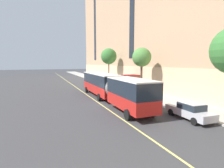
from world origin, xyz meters
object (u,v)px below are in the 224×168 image
at_px(parked_car_navy_3, 96,81).
at_px(street_tree_mid_block, 142,58).
at_px(parked_car_silver_0, 190,111).
at_px(fire_hydrant, 116,86).
at_px(parked_car_black_1, 125,90).
at_px(street_tree_far_uptown, 109,56).
at_px(city_bus, 109,86).

xyz_separation_m(parked_car_navy_3, street_tree_mid_block, (3.12, -15.62, 5.20)).
height_order(parked_car_silver_0, parked_car_navy_3, same).
bearing_deg(fire_hydrant, parked_car_black_1, -102.25).
relative_size(parked_car_navy_3, street_tree_far_uptown, 0.53).
bearing_deg(city_bus, parked_car_black_1, 39.54).
bearing_deg(parked_car_silver_0, city_bus, 111.98).
height_order(parked_car_navy_3, fire_hydrant, parked_car_navy_3).
relative_size(parked_car_silver_0, street_tree_far_uptown, 0.56).
bearing_deg(street_tree_mid_block, fire_hydrant, 101.14).
distance_m(city_bus, parked_car_navy_3, 19.44).
xyz_separation_m(parked_car_silver_0, street_tree_mid_block, (3.03, 13.31, 5.20)).
bearing_deg(parked_car_black_1, street_tree_mid_block, 2.43).
xyz_separation_m(street_tree_mid_block, street_tree_far_uptown, (0.00, 15.08, 0.73)).
bearing_deg(street_tree_mid_block, street_tree_far_uptown, 90.00).
bearing_deg(parked_car_silver_0, parked_car_navy_3, 90.18).
bearing_deg(street_tree_far_uptown, parked_car_black_1, -101.55).
bearing_deg(parked_car_silver_0, street_tree_far_uptown, 83.91).
xyz_separation_m(city_bus, parked_car_black_1, (3.93, 3.25, -1.27)).
bearing_deg(parked_car_navy_3, parked_car_silver_0, -89.82).
bearing_deg(fire_hydrant, city_bus, -117.27).
relative_size(street_tree_mid_block, fire_hydrant, 10.37).
height_order(parked_car_black_1, parked_car_navy_3, same).
relative_size(parked_car_silver_0, fire_hydrant, 6.59).
height_order(city_bus, parked_car_silver_0, city_bus).
height_order(parked_car_black_1, fire_hydrant, parked_car_black_1).
bearing_deg(city_bus, street_tree_mid_block, 25.63).
distance_m(parked_car_silver_0, street_tree_mid_block, 14.61).
bearing_deg(street_tree_far_uptown, parked_car_silver_0, -96.09).
bearing_deg(parked_car_navy_3, city_bus, -101.65).
bearing_deg(city_bus, fire_hydrant, 62.73).
bearing_deg(parked_car_silver_0, parked_car_black_1, 90.34).
xyz_separation_m(parked_car_black_1, street_tree_mid_block, (3.11, 0.13, 5.20)).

